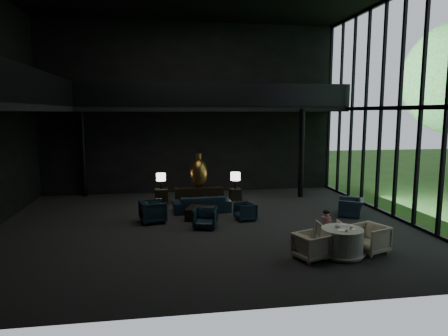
{
  "coord_description": "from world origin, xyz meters",
  "views": [
    {
      "loc": [
        -1.46,
        -13.19,
        3.85
      ],
      "look_at": [
        0.7,
        0.5,
        1.91
      ],
      "focal_mm": 32.0,
      "sensor_mm": 36.0,
      "label": 1
    }
  ],
  "objects": [
    {
      "name": "coffee_cup",
      "position": [
        3.54,
        -3.47,
        0.79
      ],
      "size": [
        0.11,
        0.11,
        0.07
      ],
      "primitive_type": "cylinder",
      "rotation": [
        0.0,
        0.0,
        -0.38
      ],
      "color": "white",
      "rests_on": "saucer"
    },
    {
      "name": "dining_chair_north",
      "position": [
        3.41,
        -2.43,
        0.33
      ],
      "size": [
        0.69,
        0.65,
        0.67
      ],
      "primitive_type": "imported",
      "rotation": [
        0.0,
        0.0,
        3.07
      ],
      "color": "#C2B3A2",
      "rests_on": "floor"
    },
    {
      "name": "lounge_armchair_south",
      "position": [
        -0.06,
        -0.32,
        0.37
      ],
      "size": [
        0.88,
        0.85,
        0.74
      ],
      "primitive_type": "imported",
      "rotation": [
        0.0,
        0.0,
        -0.29
      ],
      "color": "black",
      "rests_on": "floor"
    },
    {
      "name": "lounge_armchair_east",
      "position": [
        1.47,
        0.49,
        0.31
      ],
      "size": [
        0.66,
        0.69,
        0.62
      ],
      "primitive_type": "imported",
      "rotation": [
        0.0,
        0.0,
        -1.39
      ],
      "color": "black",
      "rests_on": "floor"
    },
    {
      "name": "curtain_wall",
      "position": [
        6.95,
        0.0,
        4.0
      ],
      "size": [
        0.2,
        12.0,
        8.0
      ],
      "primitive_type": null,
      "color": "black",
      "rests_on": "ground"
    },
    {
      "name": "cream_pot",
      "position": [
        3.27,
        -3.73,
        0.79
      ],
      "size": [
        0.07,
        0.07,
        0.07
      ],
      "primitive_type": "cylinder",
      "rotation": [
        0.0,
        0.0,
        -0.24
      ],
      "color": "#99999E",
      "rests_on": "dining_table"
    },
    {
      "name": "side_table_left",
      "position": [
        -1.5,
        3.68,
        0.31
      ],
      "size": [
        0.56,
        0.56,
        0.61
      ],
      "primitive_type": "cube",
      "color": "black",
      "rests_on": "floor"
    },
    {
      "name": "sofa",
      "position": [
        0.05,
        1.92,
        0.46
      ],
      "size": [
        2.39,
        0.81,
        0.92
      ],
      "primitive_type": "imported",
      "rotation": [
        0.0,
        0.0,
        3.2
      ],
      "color": "black",
      "rests_on": "floor"
    },
    {
      "name": "table_lamp_right",
      "position": [
        1.7,
        3.64,
        1.05
      ],
      "size": [
        0.43,
        0.43,
        0.72
      ],
      "color": "black",
      "rests_on": "side_table_right"
    },
    {
      "name": "column_ne",
      "position": [
        4.8,
        4.0,
        2.0
      ],
      "size": [
        0.24,
        0.24,
        4.0
      ],
      "primitive_type": "cylinder",
      "color": "black",
      "rests_on": "floor"
    },
    {
      "name": "bronze_urn",
      "position": [
        0.1,
        3.73,
        1.28
      ],
      "size": [
        0.78,
        0.78,
        1.45
      ],
      "color": "#AD8E2D",
      "rests_on": "console"
    },
    {
      "name": "saucer",
      "position": [
        3.52,
        -3.56,
        0.76
      ],
      "size": [
        0.17,
        0.17,
        0.01
      ],
      "primitive_type": "cylinder",
      "rotation": [
        0.0,
        0.0,
        -0.14
      ],
      "color": "white",
      "rests_on": "dining_table"
    },
    {
      "name": "mezzanine_left",
      "position": [
        -6.0,
        0.0,
        4.0
      ],
      "size": [
        2.0,
        12.0,
        0.25
      ],
      "primitive_type": "cube",
      "color": "black",
      "rests_on": "wall_left"
    },
    {
      "name": "child",
      "position": [
        3.23,
        -2.53,
        0.74
      ],
      "size": [
        0.27,
        0.27,
        0.59
      ],
      "rotation": [
        0.0,
        0.0,
        3.14
      ],
      "color": "#C781A4",
      "rests_on": "dining_chair_north"
    },
    {
      "name": "cereal_bowl",
      "position": [
        3.22,
        -3.31,
        0.79
      ],
      "size": [
        0.15,
        0.15,
        0.08
      ],
      "primitive_type": "ellipsoid",
      "color": "white",
      "rests_on": "dining_table"
    },
    {
      "name": "dining_chair_west",
      "position": [
        2.37,
        -3.57,
        0.39
      ],
      "size": [
        0.93,
        0.96,
        0.78
      ],
      "primitive_type": "imported",
      "rotation": [
        0.0,
        0.0,
        1.92
      ],
      "color": "#BEB59F",
      "rests_on": "floor"
    },
    {
      "name": "dining_chair_east",
      "position": [
        4.17,
        -3.32,
        0.47
      ],
      "size": [
        1.13,
        1.16,
        0.94
      ],
      "primitive_type": "imported",
      "rotation": [
        0.0,
        0.0,
        -1.2
      ],
      "color": "#AE9F8A",
      "rests_on": "floor"
    },
    {
      "name": "floor",
      "position": [
        0.0,
        0.0,
        0.0
      ],
      "size": [
        14.0,
        12.0,
        0.02
      ],
      "primitive_type": "cube",
      "color": "black",
      "rests_on": "ground"
    },
    {
      "name": "plate_a",
      "position": [
        3.19,
        -3.6,
        0.76
      ],
      "size": [
        0.27,
        0.27,
        0.01
      ],
      "primitive_type": "cylinder",
      "rotation": [
        0.0,
        0.0,
        -0.34
      ],
      "color": "white",
      "rests_on": "dining_table"
    },
    {
      "name": "mezzanine_back",
      "position": [
        1.0,
        5.0,
        4.0
      ],
      "size": [
        12.0,
        2.0,
        0.25
      ],
      "primitive_type": "cube",
      "color": "black",
      "rests_on": "wall_back"
    },
    {
      "name": "column_nw",
      "position": [
        -5.0,
        5.7,
        2.0
      ],
      "size": [
        0.24,
        0.24,
        4.0
      ],
      "primitive_type": "cylinder",
      "color": "black",
      "rests_on": "floor"
    },
    {
      "name": "side_table_right",
      "position": [
        1.7,
        3.65,
        0.27
      ],
      "size": [
        0.49,
        0.49,
        0.54
      ],
      "primitive_type": "cube",
      "color": "black",
      "rests_on": "floor"
    },
    {
      "name": "dining_table",
      "position": [
        3.3,
        -3.44,
        0.33
      ],
      "size": [
        1.26,
        1.26,
        0.75
      ],
      "color": "white",
      "rests_on": "floor"
    },
    {
      "name": "coffee_table",
      "position": [
        -0.08,
        0.87,
        0.22
      ],
      "size": [
        1.24,
        1.24,
        0.44
      ],
      "primitive_type": "cube",
      "rotation": [
        0.0,
        0.0,
        -0.32
      ],
      "color": "black",
      "rests_on": "floor"
    },
    {
      "name": "table_lamp_left",
      "position": [
        -1.5,
        3.74,
        1.09
      ],
      "size": [
        0.4,
        0.4,
        0.66
      ],
      "color": "black",
      "rests_on": "side_table_left"
    },
    {
      "name": "wall_back",
      "position": [
        0.0,
        6.0,
        4.0
      ],
      "size": [
        14.0,
        0.04,
        8.0
      ],
      "primitive_type": "cube",
      "color": "black",
      "rests_on": "ground"
    },
    {
      "name": "wall_front",
      "position": [
        0.0,
        -6.0,
        4.0
      ],
      "size": [
        14.0,
        0.04,
        8.0
      ],
      "primitive_type": "cube",
      "color": "black",
      "rests_on": "ground"
    },
    {
      "name": "lounge_armchair_west",
      "position": [
        -1.8,
        0.68,
        0.48
      ],
      "size": [
        1.07,
        1.11,
        0.96
      ],
      "primitive_type": "imported",
      "rotation": [
        0.0,
        0.0,
        1.81
      ],
      "color": "#1D3445",
      "rests_on": "floor"
    },
    {
      "name": "railing_back",
      "position": [
        1.0,
        4.0,
        4.6
      ],
      "size": [
        12.0,
        0.06,
        1.0
      ],
      "primitive_type": "cube",
      "color": "black",
      "rests_on": "mezzanine_back"
    },
    {
      "name": "console",
      "position": [
        0.1,
        3.5,
        0.33
      ],
      "size": [
        2.07,
        0.47,
        0.66
      ],
      "primitive_type": "cube",
      "color": "black",
      "rests_on": "floor"
    },
    {
      "name": "plate_b",
      "position": [
        3.54,
        -3.15,
        0.76
      ],
      "size": [
        0.29,
        0.29,
        0.02
      ],
      "primitive_type": "cylinder",
      "rotation": [
        0.0,
        0.0,
        0.25
      ],
      "color": "white",
      "rests_on": "dining_table"
    },
    {
      "name": "window_armchair",
      "position": [
        5.49,
        0.44,
        0.4
      ],
      "size": [
        0.96,
        1.1,
        0.81
      ],
      "primitive_type": "imported",
      "rotation": [
        0.0,
        0.0,
        -2.06
      ],
      "color": "#1D2D45",
      "rests_on": "floor"
    },
    {
      "name": "railing_left",
      "position": [
        -5.0,
        0.0,
        4.6
      ],
      "size": [
        0.06,
        12.0,
        1.0
      ],
      "primitive_type": "cube",
      "color": "black",
      "rests_on": "mezzanine_left"
    }
  ]
}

